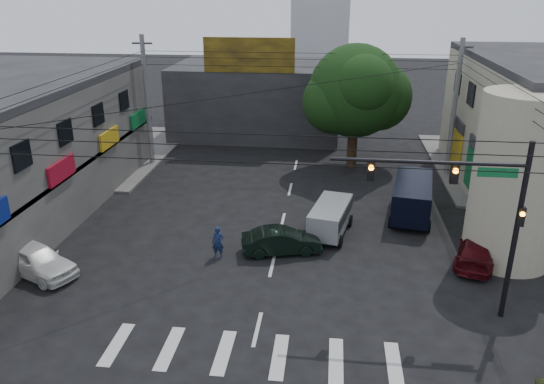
% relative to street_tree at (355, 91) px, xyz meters
% --- Properties ---
extents(ground, '(160.00, 160.00, 0.00)m').
position_rel_street_tree_xyz_m(ground, '(-4.00, -17.00, -5.47)').
color(ground, black).
rests_on(ground, ground).
extents(sidewalk_far_left, '(16.00, 16.00, 0.15)m').
position_rel_street_tree_xyz_m(sidewalk_far_left, '(-22.00, 1.00, -5.40)').
color(sidewalk_far_left, '#514F4C').
rests_on(sidewalk_far_left, ground).
extents(corner_column, '(4.00, 4.00, 8.00)m').
position_rel_street_tree_xyz_m(corner_column, '(7.00, -13.00, -1.47)').
color(corner_column, gray).
rests_on(corner_column, ground).
extents(building_far, '(14.00, 10.00, 6.00)m').
position_rel_street_tree_xyz_m(building_far, '(-8.00, 9.00, -2.47)').
color(building_far, '#232326').
rests_on(building_far, ground).
extents(billboard, '(7.00, 0.30, 2.60)m').
position_rel_street_tree_xyz_m(billboard, '(-8.00, 4.10, 1.83)').
color(billboard, olive).
rests_on(billboard, building_far).
extents(street_tree, '(6.40, 6.40, 8.70)m').
position_rel_street_tree_xyz_m(street_tree, '(0.00, 0.00, 0.00)').
color(street_tree, black).
rests_on(street_tree, ground).
extents(traffic_gantry, '(7.10, 0.35, 7.20)m').
position_rel_street_tree_xyz_m(traffic_gantry, '(3.82, -18.00, -0.64)').
color(traffic_gantry, black).
rests_on(traffic_gantry, ground).
extents(utility_pole_far_left, '(0.32, 0.32, 9.20)m').
position_rel_street_tree_xyz_m(utility_pole_far_left, '(-14.50, -1.00, -0.87)').
color(utility_pole_far_left, '#59595B').
rests_on(utility_pole_far_left, ground).
extents(utility_pole_far_right, '(0.32, 0.32, 9.20)m').
position_rel_street_tree_xyz_m(utility_pole_far_right, '(6.50, -1.00, -0.87)').
color(utility_pole_far_right, '#59595B').
rests_on(utility_pole_far_right, ground).
extents(dark_sedan, '(3.13, 4.49, 1.27)m').
position_rel_street_tree_xyz_m(dark_sedan, '(-3.70, -13.70, -4.84)').
color(dark_sedan, black).
rests_on(dark_sedan, ground).
extents(white_compact, '(4.94, 5.53, 1.44)m').
position_rel_street_tree_xyz_m(white_compact, '(-14.50, -17.02, -4.75)').
color(white_compact, white).
rests_on(white_compact, ground).
extents(maroon_sedan, '(4.27, 5.26, 1.22)m').
position_rel_street_tree_xyz_m(maroon_sedan, '(5.52, -13.63, -4.86)').
color(maroon_sedan, '#40090D').
rests_on(maroon_sedan, ground).
extents(silver_minivan, '(4.51, 3.17, 1.66)m').
position_rel_street_tree_xyz_m(silver_minivan, '(-1.37, -11.31, -4.64)').
color(silver_minivan, '#96989D').
rests_on(silver_minivan, ground).
extents(navy_van, '(5.88, 3.69, 2.09)m').
position_rel_street_tree_xyz_m(navy_van, '(3.16, -8.44, -4.43)').
color(navy_van, black).
rests_on(navy_van, ground).
extents(traffic_officer, '(0.60, 0.41, 1.59)m').
position_rel_street_tree_xyz_m(traffic_officer, '(-6.67, -14.52, -4.68)').
color(traffic_officer, '#131F44').
rests_on(traffic_officer, ground).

